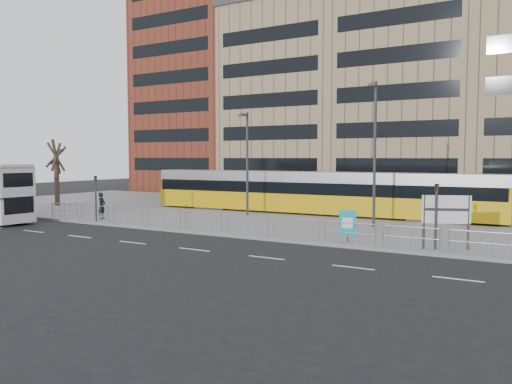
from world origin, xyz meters
The scene contains 15 objects.
ground centered at (0.00, 0.00, 0.00)m, with size 120.00×120.00×0.00m, color black.
plaza centered at (0.00, 12.00, 0.07)m, with size 64.00×24.00×0.15m, color slate.
kerb centered at (0.00, 0.05, 0.07)m, with size 64.00×0.25×0.17m, color gray.
building_row centered at (1.55, 34.27, 12.91)m, with size 70.40×18.40×31.20m.
pedestrian_barrier centered at (2.00, 0.50, 0.98)m, with size 32.07×0.07×1.10m.
road_markings centered at (1.00, -4.00, 0.01)m, with size 62.00×0.12×0.01m, color white.
tram centered at (1.41, 11.88, 1.77)m, with size 27.39×3.19×3.22m.
station_sign centered at (12.74, 1.28, 1.92)m, with size 2.11×0.86×2.55m.
ad_panel centered at (8.02, 1.01, 1.10)m, with size 0.86×0.19×1.62m.
pedestrian centered at (-10.07, 1.50, 1.09)m, with size 0.69×0.45×1.88m, color black.
traffic_light_west centered at (-9.55, 0.50, 2.12)m, with size 0.21×0.24×3.10m.
traffic_light_east centered at (12.33, 1.02, 2.12)m, with size 0.22×0.24×3.10m.
lamp_post_west centered at (-2.17, 8.10, 4.32)m, with size 0.45×1.04×7.61m.
lamp_post_east centered at (7.62, 6.98, 5.00)m, with size 0.45×1.04×8.95m.
bare_tree centered at (-21.24, 6.75, 6.16)m, with size 4.91×4.91×8.25m.
Camera 1 is at (16.43, -23.38, 4.48)m, focal length 35.00 mm.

